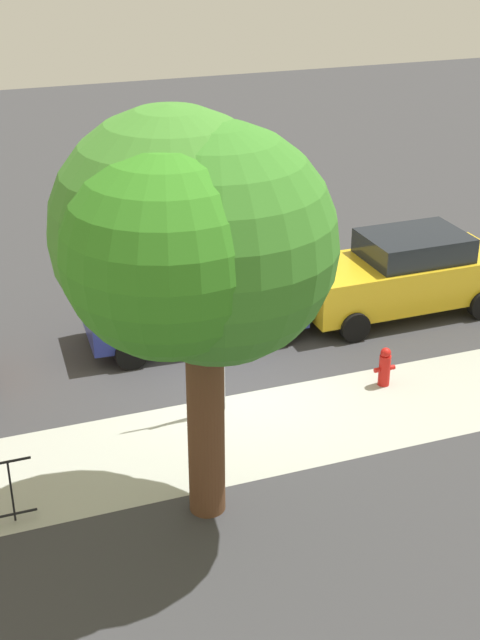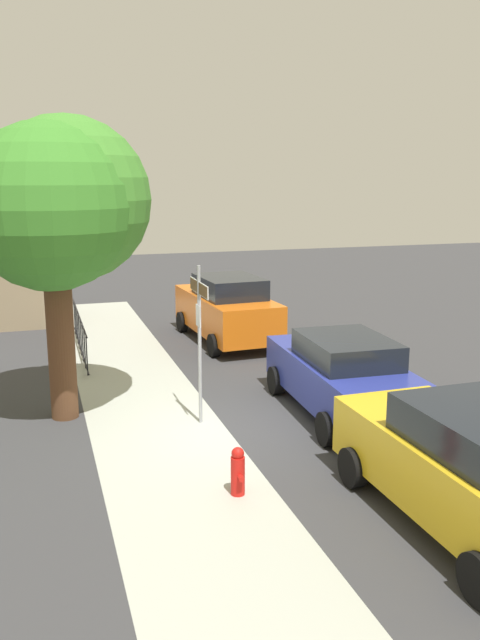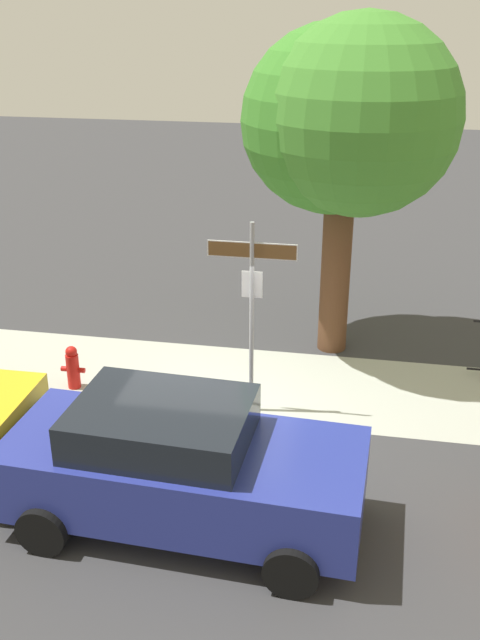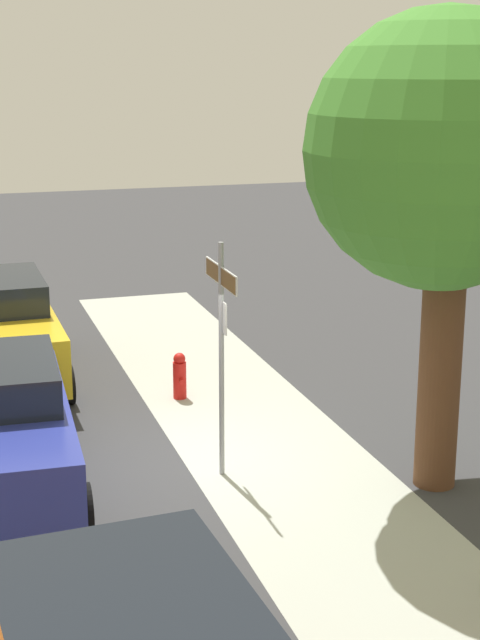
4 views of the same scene
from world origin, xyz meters
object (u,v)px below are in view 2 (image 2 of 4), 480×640
Objects in this scene: shade_tree at (53,204)px; car_yellow at (468,466)px; street_sign at (199,319)px; utility_shed at (23,284)px; car_orange at (227,309)px; fire_hydrant at (238,471)px; car_blue at (341,374)px.

shade_tree is 1.32× the size of car_yellow.
shade_tree is (1.32, 2.56, 2.18)m from street_sign.
street_sign is 1.00× the size of utility_shed.
shade_tree reaches higher than utility_shed.
shade_tree reaches higher than street_sign.
shade_tree reaches higher than car_orange.
shade_tree is 7.74m from car_orange.
car_yellow reaches higher than fire_hydrant.
street_sign is 4.08× the size of fire_hydrant.
car_blue is at bearing -48.55° from fire_hydrant.
shade_tree is at bearing 38.32° from car_yellow.
car_blue is 1.43× the size of utility_shed.
shade_tree reaches higher than car_yellow.
fire_hydrant is (-2.73, 3.09, -0.48)m from car_blue.
car_orange reaches higher than car_yellow.
fire_hydrant is at bearing 176.38° from street_sign.
street_sign is 3.18m from car_blue.
shade_tree reaches higher than fire_hydrant.
car_orange is at bearing -128.65° from utility_shed.
utility_shed is at bearing 19.91° from car_yellow.
car_blue is 12.93m from utility_shed.
utility_shed reaches higher than car_orange.
street_sign is 3.60m from fire_hydrant.
utility_shed is (4.64, 5.80, 0.30)m from car_orange.
car_yellow is 4.62m from car_blue.
shade_tree is 1.91× the size of utility_shed.
fire_hydrant is (-14.02, -3.20, -0.91)m from utility_shed.
car_blue is at bearing -179.07° from car_orange.
car_blue is 6.67m from car_orange.
fire_hydrant is at bearing 161.23° from car_orange.
car_yellow is at bearing 177.50° from car_orange.
utility_shed reaches higher than fire_hydrant.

